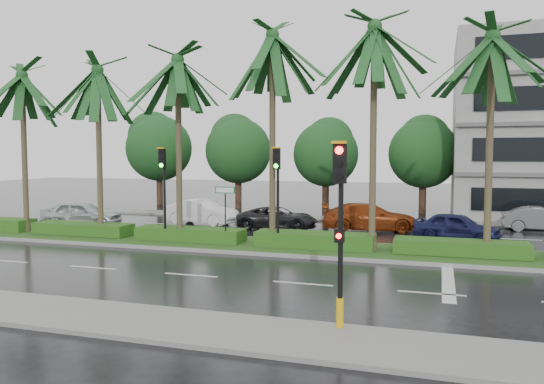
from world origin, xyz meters
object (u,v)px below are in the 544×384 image
(car_silver, at_px, (82,214))
(car_grey, at_px, (542,219))
(car_blue, at_px, (457,227))
(street_sign, at_px, (225,201))
(signal_near, at_px, (340,227))
(car_red, at_px, (369,217))
(car_darkgrey, at_px, (278,218))
(signal_median_left, at_px, (163,180))
(car_white, at_px, (202,212))

(car_silver, height_order, car_grey, car_silver)
(car_blue, bearing_deg, street_sign, 131.04)
(signal_near, height_order, street_sign, signal_near)
(street_sign, bearing_deg, car_blue, 26.90)
(street_sign, relative_size, car_red, 0.50)
(street_sign, height_order, car_red, street_sign)
(car_silver, distance_m, car_darkgrey, 11.33)
(car_red, bearing_deg, car_silver, 89.60)
(signal_median_left, bearing_deg, car_grey, 29.92)
(car_silver, xyz_separation_m, car_grey, (25.00, 6.17, -0.09))
(street_sign, relative_size, car_silver, 0.58)
(car_silver, distance_m, car_white, 6.86)
(signal_near, distance_m, car_darkgrey, 17.64)
(signal_near, relative_size, car_darkgrey, 0.96)
(signal_median_left, xyz_separation_m, car_silver, (-7.50, 3.91, -2.23))
(signal_median_left, distance_m, car_white, 7.73)
(car_silver, bearing_deg, car_red, -90.51)
(signal_median_left, height_order, car_grey, signal_median_left)
(street_sign, xyz_separation_m, car_red, (5.50, 7.29, -1.36))
(car_silver, bearing_deg, car_white, -74.02)
(signal_median_left, distance_m, car_darkgrey, 7.84)
(car_grey, bearing_deg, car_darkgrey, 106.07)
(signal_median_left, height_order, car_silver, signal_median_left)
(car_red, distance_m, car_grey, 9.37)
(signal_median_left, distance_m, car_red, 11.54)
(car_white, distance_m, car_darkgrey, 5.04)
(car_white, bearing_deg, street_sign, -138.86)
(signal_median_left, xyz_separation_m, car_blue, (13.00, 5.26, -2.31))
(signal_median_left, distance_m, car_blue, 14.21)
(car_red, bearing_deg, car_darkgrey, 86.89)
(car_darkgrey, bearing_deg, street_sign, 170.39)
(car_grey, bearing_deg, car_blue, 139.10)
(signal_median_left, relative_size, car_red, 0.83)
(car_white, distance_m, car_red, 10.00)
(car_red, xyz_separation_m, car_blue, (4.50, -2.22, -0.07))
(signal_median_left, distance_m, car_grey, 20.33)
(car_red, xyz_separation_m, car_grey, (9.00, 2.60, -0.09))
(car_red, bearing_deg, signal_near, 172.02)
(car_grey, bearing_deg, signal_near, 161.37)
(car_red, bearing_deg, car_blue, -129.20)
(car_blue, distance_m, car_grey, 6.59)
(car_silver, relative_size, car_blue, 1.11)
(car_white, bearing_deg, car_red, -80.04)
(signal_median_left, relative_size, car_white, 0.96)
(signal_near, relative_size, car_white, 0.96)
(car_darkgrey, height_order, car_red, car_red)
(street_sign, relative_size, car_white, 0.57)
(car_darkgrey, distance_m, car_blue, 9.60)
(signal_near, xyz_separation_m, street_sign, (-7.00, 9.87, -0.38))
(car_silver, relative_size, car_white, 0.99)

